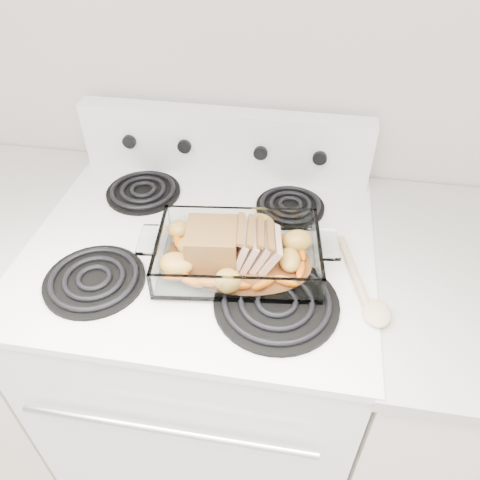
% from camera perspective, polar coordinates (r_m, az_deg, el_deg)
% --- Properties ---
extents(electric_range, '(0.78, 0.70, 1.12)m').
position_cam_1_polar(electric_range, '(1.42, -3.71, -14.05)').
color(electric_range, white).
rests_on(electric_range, ground).
extents(counter_left, '(0.58, 0.68, 0.93)m').
position_cam_1_polar(counter_left, '(1.67, -27.00, -9.81)').
color(counter_left, white).
rests_on(counter_left, ground).
extents(counter_right, '(0.58, 0.68, 0.93)m').
position_cam_1_polar(counter_right, '(1.48, 23.60, -16.84)').
color(counter_right, white).
rests_on(counter_right, ground).
extents(baking_dish, '(0.34, 0.22, 0.07)m').
position_cam_1_polar(baking_dish, '(0.99, -0.19, -2.04)').
color(baking_dish, silver).
rests_on(baking_dish, electric_range).
extents(pork_roast, '(0.20, 0.10, 0.09)m').
position_cam_1_polar(pork_roast, '(0.98, -1.81, -0.54)').
color(pork_roast, brown).
rests_on(pork_roast, baking_dish).
extents(roast_vegetables, '(0.35, 0.19, 0.04)m').
position_cam_1_polar(roast_vegetables, '(1.01, -0.07, -0.26)').
color(roast_vegetables, orange).
rests_on(roast_vegetables, baking_dish).
extents(wooden_spoon, '(0.11, 0.25, 0.02)m').
position_cam_1_polar(wooden_spoon, '(0.98, 15.09, -6.27)').
color(wooden_spoon, beige).
rests_on(wooden_spoon, electric_range).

